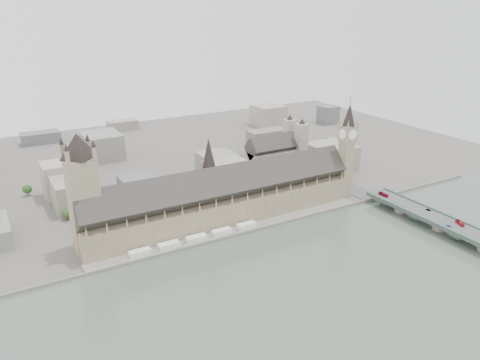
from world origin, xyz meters
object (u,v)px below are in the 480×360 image
red_bus_north (383,194)px  car_blue (449,226)px  westminster_bridge (433,222)px  red_bus_south (460,223)px  palace_of_westminster (222,199)px  westminster_abbey (276,157)px  elizabeth_tower (347,144)px  victoria_tower (83,188)px  car_silver (428,210)px

red_bus_north → car_blue: size_ratio=2.94×
westminster_bridge → red_bus_south: (5.85, -22.63, 6.65)m
westminster_bridge → red_bus_south: red_bus_south is taller
red_bus_north → palace_of_westminster: bearing=162.3°
westminster_abbey → red_bus_north: westminster_abbey is taller
elizabeth_tower → westminster_bridge: size_ratio=0.33×
palace_of_westminster → victoria_tower: size_ratio=2.65×
westminster_abbey → victoria_tower: bearing=-163.5°
westminster_bridge → car_silver: car_silver is taller
car_blue → car_silver: bearing=56.3°
westminster_bridge → red_bus_north: 59.22m
victoria_tower → elizabeth_tower: bearing=-4.0°
red_bus_north → car_blue: (-2.26, -78.94, -0.91)m
red_bus_south → car_silver: red_bus_south is taller
victoria_tower → red_bus_north: size_ratio=8.90×
red_bus_north → car_blue: red_bus_north is taller
elizabeth_tower → westminster_abbey: (-27.08, 87.00, -33.01)m
westminster_abbey → car_silver: 180.97m
westminster_bridge → car_silver: (6.59, 11.54, 5.82)m
palace_of_westminster → victoria_tower: (-122.00, 6.30, 32.50)m
elizabeth_tower → westminster_abbey: size_ratio=1.58×
westminster_abbey → car_blue: 208.22m
elizabeth_tower → red_bus_south: (29.85, -118.13, -46.31)m
red_bus_south → victoria_tower: bearing=178.8°
palace_of_westminster → elizabeth_tower: (138.00, -11.70, 35.38)m
victoria_tower → car_blue: size_ratio=26.21×
palace_of_westminster → red_bus_north: size_ratio=23.60×
elizabeth_tower → westminster_bridge: bearing=-75.9°
car_blue → palace_of_westminster: bearing=128.1°
victoria_tower → car_silver: 311.12m
red_bus_south → car_blue: size_ratio=2.88×
westminster_bridge → red_bus_north: bearing=93.2°
red_bus_north → westminster_bridge: bearing=-87.5°
victoria_tower → red_bus_north: bearing=-11.0°
palace_of_westminster → westminster_abbey: size_ratio=3.90×
westminster_abbey → red_bus_north: 133.31m
elizabeth_tower → car_blue: (18.43, -115.69, -47.19)m
westminster_bridge → car_blue: size_ratio=85.18×
elizabeth_tower → westminster_abbey: bearing=107.3°
red_bus_north → westminster_abbey: bearing=110.3°
red_bus_north → car_silver: size_ratio=2.65×
victoria_tower → car_silver: size_ratio=23.56×
car_blue → car_silver: (12.15, 31.73, 0.05)m
victoria_tower → westminster_bridge: 309.91m
westminster_bridge → red_bus_north: red_bus_north is taller
elizabeth_tower → victoria_tower: (-260.00, 18.00, -2.88)m
car_silver → car_blue: bearing=-130.8°
palace_of_westminster → westminster_bridge: size_ratio=0.82×
red_bus_south → car_blue: (-11.42, 2.45, -0.88)m
victoria_tower → car_blue: bearing=-25.6°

